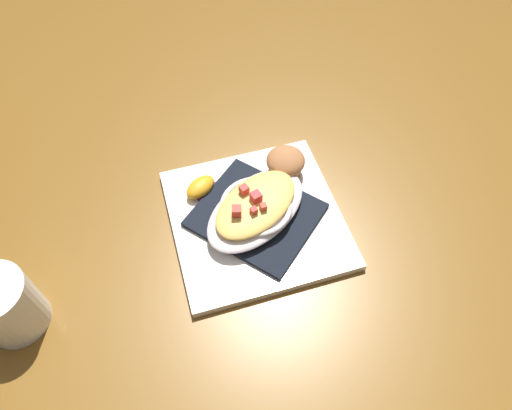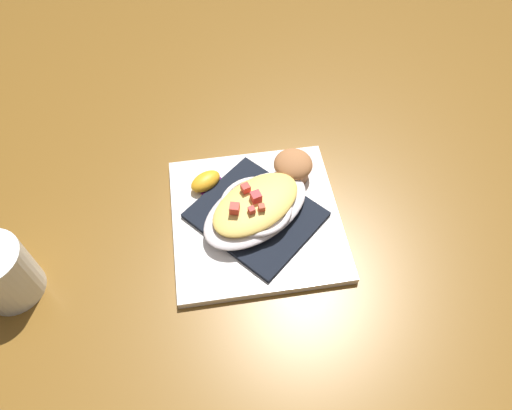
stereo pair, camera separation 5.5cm
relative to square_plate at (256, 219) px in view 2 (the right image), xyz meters
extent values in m
plane|color=brown|center=(0.00, 0.00, -0.01)|extent=(2.60, 2.60, 0.00)
cube|color=white|center=(0.00, 0.00, 0.00)|extent=(0.28, 0.28, 0.01)
cube|color=black|center=(0.00, 0.00, 0.01)|extent=(0.23, 0.23, 0.01)
ellipsoid|color=silver|center=(0.00, 0.00, 0.03)|extent=(0.21, 0.20, 0.02)
torus|color=silver|center=(0.00, 0.00, 0.03)|extent=(0.15, 0.15, 0.01)
ellipsoid|color=#ECC45C|center=(0.00, 0.00, 0.04)|extent=(0.17, 0.16, 0.02)
cube|color=#D3383B|center=(0.00, 0.00, 0.06)|extent=(0.02, 0.02, 0.01)
cube|color=#CD3C37|center=(0.01, 0.02, 0.05)|extent=(0.01, 0.01, 0.01)
cube|color=#D04933|center=(-0.01, 0.02, 0.05)|extent=(0.01, 0.01, 0.01)
cube|color=#CB3B33|center=(0.01, -0.02, 0.06)|extent=(0.02, 0.02, 0.01)
cube|color=#DB4036|center=(0.03, 0.02, 0.06)|extent=(0.02, 0.02, 0.01)
cube|color=#AF5726|center=(0.00, 0.00, 0.06)|extent=(0.01, 0.01, 0.01)
cylinder|color=#9B6442|center=(-0.06, -0.08, 0.02)|extent=(0.05, 0.05, 0.02)
ellipsoid|color=#A2663C|center=(-0.06, -0.08, 0.03)|extent=(0.06, 0.06, 0.03)
ellipsoid|color=#4C0F23|center=(-0.06, -0.08, 0.04)|extent=(0.02, 0.02, 0.01)
ellipsoid|color=#531355|center=(0.07, -0.06, 0.01)|extent=(0.05, 0.06, 0.01)
ellipsoid|color=orange|center=(0.08, -0.06, 0.02)|extent=(0.06, 0.06, 0.02)
cylinder|color=white|center=(0.34, 0.10, 0.04)|extent=(0.08, 0.08, 0.09)
cylinder|color=#4C2D14|center=(0.34, 0.10, 0.01)|extent=(0.07, 0.07, 0.04)
camera|label=1|loc=(0.07, 0.39, 0.60)|focal=32.73mm
camera|label=2|loc=(0.01, 0.40, 0.60)|focal=32.73mm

